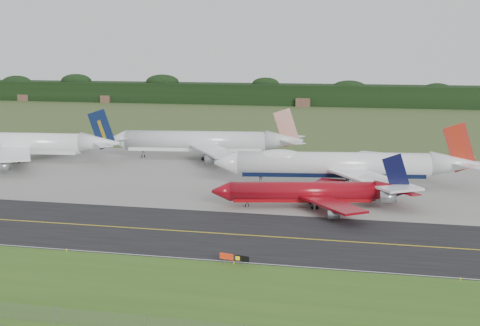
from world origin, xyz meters
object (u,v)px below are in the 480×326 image
jet_ba_747 (343,165)px  jet_red_737 (313,192)px  taxiway_sign (234,258)px  jet_star_tail (206,142)px  jet_navy_gold (20,144)px

jet_ba_747 → jet_red_737: (-4.57, -22.03, -2.33)m
taxiway_sign → jet_red_737: bearing=79.6°
jet_star_tail → taxiway_sign: jet_star_tail is taller
jet_red_737 → taxiway_sign: 42.19m
jet_navy_gold → jet_star_tail: jet_navy_gold is taller
jet_red_737 → jet_navy_gold: 100.39m
jet_ba_747 → taxiway_sign: 64.78m
jet_ba_747 → jet_navy_gold: (-97.24, 16.53, -0.26)m
taxiway_sign → jet_star_tail: bearing=108.3°
jet_ba_747 → jet_navy_gold: jet_ba_747 is taller
jet_navy_gold → taxiway_sign: bearing=-43.2°
jet_red_737 → jet_navy_gold: size_ratio=0.69×
jet_star_tail → taxiway_sign: 101.78m
jet_red_737 → jet_star_tail: 67.85m
jet_red_737 → taxiway_sign: size_ratio=8.58×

